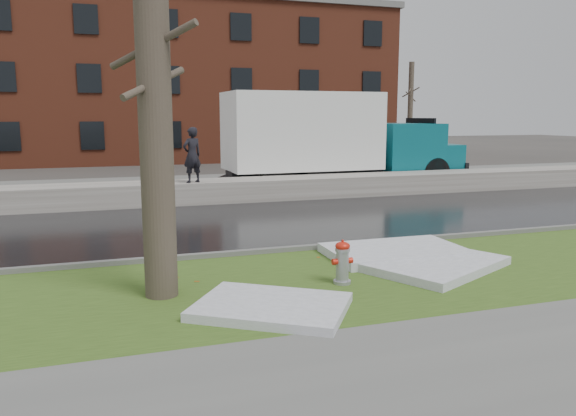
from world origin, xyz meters
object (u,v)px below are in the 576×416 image
object	(u,v)px
box_truck	(330,138)
worker	(192,155)
fire_hydrant	(342,260)
tree	(154,88)

from	to	relation	value
box_truck	worker	world-z (taller)	box_truck
box_truck	worker	distance (m)	6.55
fire_hydrant	worker	xyz separation A→B (m)	(-1.07, 9.81, 1.20)
box_truck	worker	bearing A→B (deg)	-157.25
tree	fire_hydrant	bearing A→B (deg)	-6.04
fire_hydrant	box_truck	size ratio (longest dim) A/B	0.07
fire_hydrant	box_truck	bearing A→B (deg)	67.87
fire_hydrant	box_truck	distance (m)	13.46
box_truck	fire_hydrant	bearing A→B (deg)	-112.46
fire_hydrant	worker	distance (m)	9.94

